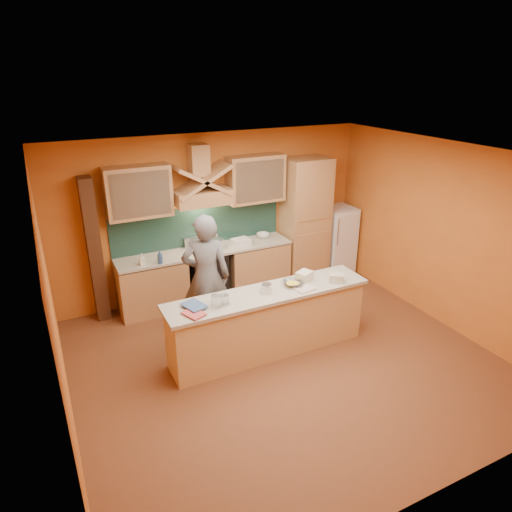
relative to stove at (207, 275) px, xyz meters
name	(u,v)px	position (x,y,z in m)	size (l,w,h in m)	color
floor	(284,360)	(0.30, -2.20, -0.45)	(5.50, 5.00, 0.01)	brown
ceiling	(290,157)	(0.30, -2.20, 2.35)	(5.50, 5.00, 0.01)	white
wall_back	(215,215)	(0.30, 0.30, 0.95)	(5.50, 0.02, 2.80)	orange
wall_front	(439,380)	(0.30, -4.70, 0.95)	(5.50, 0.02, 2.80)	orange
wall_left	(54,316)	(-2.45, -2.20, 0.95)	(0.02, 5.00, 2.80)	orange
wall_right	(444,235)	(3.05, -2.20, 0.95)	(0.02, 5.00, 2.80)	orange
base_cabinet_left	(152,287)	(-0.95, 0.00, -0.02)	(1.10, 0.60, 0.86)	tan
base_cabinet_right	(256,266)	(0.95, 0.00, -0.02)	(1.10, 0.60, 0.86)	tan
counter_top	(206,251)	(0.00, 0.00, 0.45)	(3.00, 0.62, 0.04)	#B8AE9B
stove	(207,275)	(0.00, 0.00, 0.00)	(0.60, 0.58, 0.90)	black
backsplash	(199,226)	(0.00, 0.28, 0.80)	(3.00, 0.03, 0.70)	#18362F
range_hood	(202,197)	(0.00, 0.05, 1.37)	(0.92, 0.50, 0.24)	tan
hood_chimney	(198,160)	(0.00, 0.15, 1.95)	(0.30, 0.30, 0.50)	tan
upper_cabinet_left	(138,192)	(-1.00, 0.12, 1.55)	(1.00, 0.35, 0.80)	tan
upper_cabinet_right	(256,179)	(1.00, 0.12, 1.55)	(1.00, 0.35, 0.80)	tan
pantry_column	(305,221)	(1.95, 0.00, 0.70)	(0.80, 0.60, 2.30)	tan
fridge	(337,240)	(2.70, 0.00, 0.20)	(0.58, 0.60, 1.30)	white
trim_column_left	(94,251)	(-1.75, 0.15, 0.70)	(0.20, 0.30, 2.30)	#472816
island_body	(268,324)	(0.20, -1.90, -0.01)	(2.80, 0.55, 0.88)	#E1B273
island_top	(268,294)	(0.20, -1.90, 0.47)	(2.90, 0.62, 0.05)	#B8AE9B
person	(206,277)	(-0.40, -1.11, 0.50)	(0.70, 0.46, 1.91)	slate
pot_large	(200,247)	(-0.10, 0.02, 0.53)	(0.24, 0.24, 0.16)	silver
pot_small	(218,245)	(0.22, -0.01, 0.52)	(0.18, 0.18, 0.15)	silver
soap_bottle_a	(142,259)	(-1.11, -0.17, 0.56)	(0.08, 0.09, 0.19)	white
soap_bottle_b	(160,257)	(-0.84, -0.24, 0.58)	(0.09, 0.09, 0.22)	#305084
bowl_back	(263,235)	(1.14, 0.10, 0.51)	(0.23, 0.23, 0.07)	silver
dish_rack	(241,242)	(0.63, -0.05, 0.52)	(0.29, 0.23, 0.10)	white
book_lower	(187,317)	(-1.01, -2.08, 0.51)	(0.21, 0.28, 0.03)	#C24745
book_upper	(187,309)	(-0.96, -1.91, 0.53)	(0.23, 0.31, 0.02)	#405C8E
jar_large	(216,301)	(-0.58, -1.97, 0.57)	(0.14, 0.14, 0.16)	white
jar_small	(225,299)	(-0.46, -1.95, 0.56)	(0.12, 0.12, 0.13)	silver
kitchen_scale	(266,289)	(0.17, -1.90, 0.55)	(0.13, 0.13, 0.11)	white
mixing_bowl	(293,283)	(0.60, -1.87, 0.53)	(0.26, 0.26, 0.06)	silver
cloth	(305,289)	(0.69, -2.05, 0.50)	(0.27, 0.20, 0.02)	beige
grocery_bag_a	(304,276)	(0.82, -1.81, 0.57)	(0.22, 0.17, 0.14)	beige
grocery_bag_b	(337,278)	(1.21, -2.04, 0.55)	(0.19, 0.15, 0.12)	beige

